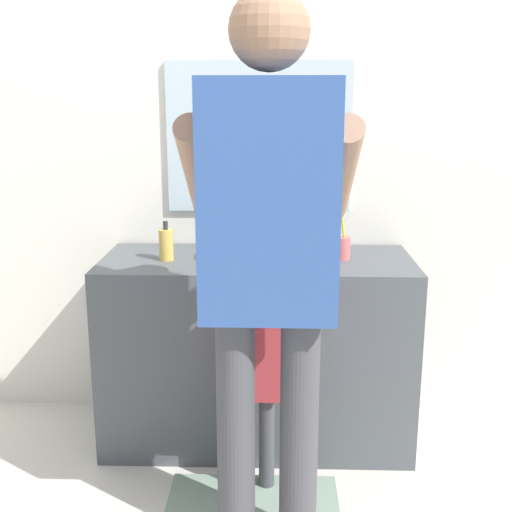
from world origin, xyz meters
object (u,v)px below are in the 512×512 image
at_px(soap_bottle, 166,244).
at_px(adult_parent, 268,236).
at_px(child_toddler, 254,366).
at_px(toothbrush_cup, 342,247).

xyz_separation_m(soap_bottle, adult_parent, (0.43, -0.68, 0.18)).
height_order(child_toddler, adult_parent, adult_parent).
height_order(soap_bottle, child_toddler, soap_bottle).
height_order(soap_bottle, adult_parent, adult_parent).
bearing_deg(soap_bottle, toothbrush_cup, 2.78).
relative_size(toothbrush_cup, soap_bottle, 1.25).
relative_size(soap_bottle, adult_parent, 0.09).
xyz_separation_m(toothbrush_cup, adult_parent, (-0.30, -0.71, 0.20)).
bearing_deg(adult_parent, toothbrush_cup, 67.14).
bearing_deg(soap_bottle, child_toddler, -44.24).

